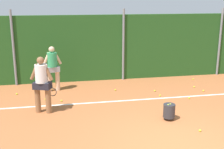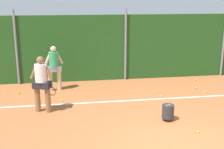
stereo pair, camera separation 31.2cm
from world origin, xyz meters
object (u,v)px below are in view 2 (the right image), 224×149
tennis_ball_1 (196,88)px  tennis_ball_6 (190,99)px  player_midcourt (42,81)px  tennis_ball_3 (116,90)px  tennis_ball_12 (205,92)px  tennis_ball_11 (62,100)px  tennis_ball_9 (19,93)px  tennis_ball_8 (161,96)px  tennis_ball_0 (46,98)px  tennis_ball_7 (156,91)px  tennis_ball_2 (196,80)px  player_backcourt_far (54,66)px  tennis_ball_4 (198,132)px  ball_hopper (168,111)px

tennis_ball_1 → tennis_ball_6: same height
player_midcourt → tennis_ball_3: 3.42m
player_midcourt → tennis_ball_12: (6.16, 1.03, -1.00)m
tennis_ball_11 → tennis_ball_12: bearing=1.2°
tennis_ball_1 → tennis_ball_9: 7.12m
tennis_ball_8 → tennis_ball_12: size_ratio=1.00×
tennis_ball_3 → tennis_ball_12: same height
tennis_ball_12 → tennis_ball_0: bearing=178.5°
tennis_ball_11 → tennis_ball_12: size_ratio=1.00×
tennis_ball_1 → tennis_ball_6: 1.49m
tennis_ball_6 → tennis_ball_7: (-0.96, 1.07, 0.00)m
tennis_ball_7 → tennis_ball_9: same height
player_midcourt → tennis_ball_12: size_ratio=27.92×
tennis_ball_0 → tennis_ball_2: same height
player_backcourt_far → tennis_ball_12: size_ratio=27.17×
player_midcourt → tennis_ball_2: 7.10m
tennis_ball_4 → tennis_ball_12: same height
player_backcourt_far → tennis_ball_4: 6.11m
player_backcourt_far → tennis_ball_9: bearing=-1.4°
player_midcourt → tennis_ball_4: bearing=-8.0°
tennis_ball_7 → tennis_ball_11: bearing=-172.5°
tennis_ball_9 → tennis_ball_0: bearing=-36.2°
tennis_ball_1 → tennis_ball_11: bearing=-173.1°
tennis_ball_8 → tennis_ball_4: bearing=-88.7°
tennis_ball_7 → ball_hopper: bearing=-100.0°
tennis_ball_0 → tennis_ball_6: 5.27m
player_backcourt_far → tennis_ball_7: player_backcourt_far is taller
player_midcourt → ball_hopper: size_ratio=3.59×
player_backcourt_far → ball_hopper: player_backcourt_far is taller
player_backcourt_far → tennis_ball_4: (4.02, -4.50, -0.98)m
tennis_ball_6 → tennis_ball_12: size_ratio=1.00×
tennis_ball_3 → tennis_ball_7: (1.52, -0.39, 0.00)m
player_backcourt_far → tennis_ball_3: (2.43, -0.46, -0.98)m
ball_hopper → tennis_ball_3: ball_hopper is taller
tennis_ball_0 → tennis_ball_11: same height
tennis_ball_7 → tennis_ball_12: 1.94m
tennis_ball_8 → tennis_ball_2: bearing=39.6°
player_backcourt_far → tennis_ball_8: (3.96, -1.44, -0.98)m
tennis_ball_3 → tennis_ball_11: (-2.15, -0.87, 0.00)m
player_midcourt → tennis_ball_1: 6.31m
player_backcourt_far → tennis_ball_1: 5.84m
tennis_ball_2 → tennis_ball_12: size_ratio=1.00×
tennis_ball_3 → tennis_ball_7: bearing=-14.4°
tennis_ball_1 → player_backcourt_far: bearing=173.3°
tennis_ball_3 → tennis_ball_4: same height
tennis_ball_6 → tennis_ball_11: bearing=172.7°
player_backcourt_far → tennis_ball_2: size_ratio=27.17×
tennis_ball_0 → tennis_ball_1: size_ratio=1.00×
tennis_ball_3 → tennis_ball_7: size_ratio=1.00×
tennis_ball_0 → tennis_ball_4: bearing=-38.6°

